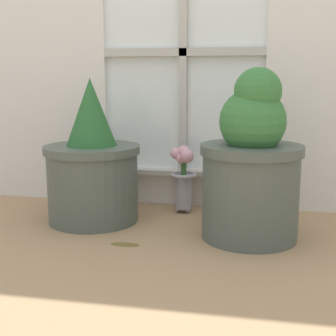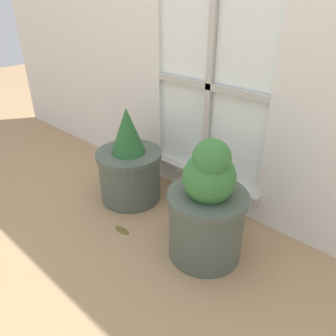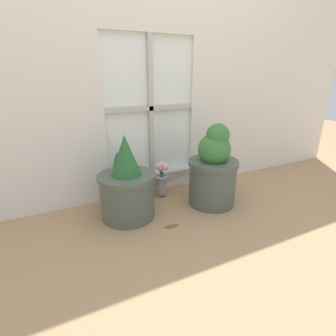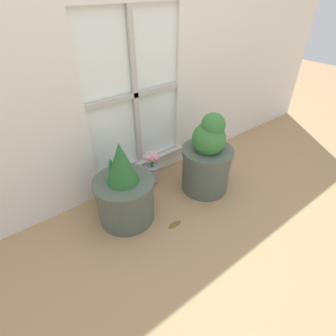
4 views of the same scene
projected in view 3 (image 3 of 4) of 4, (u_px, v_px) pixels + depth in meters
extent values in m
plane|color=tan|center=(184.00, 220.00, 1.86)|extent=(10.00, 10.00, 0.00)
cube|color=silver|center=(276.00, 43.00, 2.46)|extent=(1.82, 0.05, 2.50)
cube|color=silver|center=(152.00, 181.00, 2.32)|extent=(0.75, 0.05, 0.17)
cube|color=white|center=(150.00, 108.00, 2.12)|extent=(0.75, 0.02, 1.09)
cube|color=#BCB7AD|center=(151.00, 108.00, 2.09)|extent=(0.04, 0.02, 1.09)
cube|color=#BCB7AD|center=(151.00, 108.00, 2.09)|extent=(0.75, 0.02, 0.04)
cube|color=#BCB7AD|center=(154.00, 175.00, 2.26)|extent=(0.81, 0.06, 0.02)
cylinder|color=#4C564C|center=(128.00, 196.00, 1.87)|extent=(0.38, 0.38, 0.33)
cylinder|color=#4C564C|center=(127.00, 177.00, 1.82)|extent=(0.40, 0.40, 0.03)
cylinder|color=#38281E|center=(126.00, 175.00, 1.81)|extent=(0.35, 0.35, 0.01)
cone|color=#28602D|center=(125.00, 155.00, 1.76)|extent=(0.21, 0.21, 0.28)
ellipsoid|color=#28602D|center=(116.00, 165.00, 1.80)|extent=(0.11, 0.14, 0.18)
cylinder|color=#4C564C|center=(212.00, 182.00, 2.06)|extent=(0.36, 0.36, 0.36)
cylinder|color=#4C564C|center=(213.00, 163.00, 2.00)|extent=(0.39, 0.39, 0.04)
cylinder|color=#38281E|center=(214.00, 161.00, 2.00)|extent=(0.33, 0.33, 0.01)
sphere|color=#387538|center=(214.00, 149.00, 1.96)|extent=(0.25, 0.25, 0.25)
sphere|color=#387538|center=(218.00, 135.00, 1.92)|extent=(0.17, 0.17, 0.17)
ellipsoid|color=#387538|center=(220.00, 154.00, 1.91)|extent=(0.14, 0.04, 0.18)
sphere|color=#99939E|center=(160.00, 193.00, 2.26)|extent=(0.02, 0.02, 0.02)
sphere|color=#99939E|center=(160.00, 196.00, 2.21)|extent=(0.02, 0.02, 0.02)
sphere|color=#99939E|center=(165.00, 195.00, 2.23)|extent=(0.02, 0.02, 0.02)
cylinder|color=#99939E|center=(162.00, 185.00, 2.21)|extent=(0.07, 0.07, 0.16)
torus|color=#99939E|center=(162.00, 177.00, 2.18)|extent=(0.12, 0.12, 0.02)
cylinder|color=#386633|center=(161.00, 172.00, 2.16)|extent=(0.02, 0.02, 0.09)
sphere|color=#DB9EAD|center=(161.00, 165.00, 2.14)|extent=(0.06, 0.06, 0.06)
sphere|color=#DB9EAD|center=(161.00, 166.00, 2.16)|extent=(0.06, 0.06, 0.06)
sphere|color=#DB9EAD|center=(160.00, 165.00, 2.16)|extent=(0.06, 0.06, 0.06)
sphere|color=#DB9EAD|center=(158.00, 166.00, 2.13)|extent=(0.05, 0.05, 0.05)
sphere|color=#DB9EAD|center=(161.00, 169.00, 2.14)|extent=(0.05, 0.05, 0.05)
sphere|color=#DB9EAD|center=(165.00, 167.00, 2.13)|extent=(0.06, 0.06, 0.06)
ellipsoid|color=brown|center=(172.00, 226.00, 1.79)|extent=(0.11, 0.05, 0.01)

